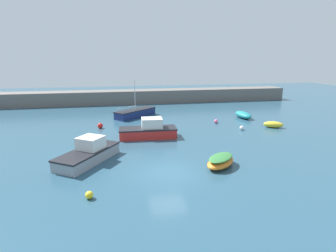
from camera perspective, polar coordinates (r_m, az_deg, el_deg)
The scene contains 12 objects.
ground_plane at distance 18.03m, azimuth -0.04°, elevation -10.36°, with size 120.00×120.00×0.20m, color #284C60.
harbor_breakwater at distance 46.42m, azimuth -7.34°, elevation 6.37°, with size 55.32×3.74×2.22m, color #66605B.
sailboat_short_mast at distance 35.04m, azimuth -7.10°, elevation 2.83°, with size 5.80×5.36×4.89m.
rowboat_blue_near at distance 35.49m, azimuth 16.06°, elevation 2.35°, with size 1.52×3.42×0.83m.
cabin_cruiser_white at distance 25.57m, azimuth -4.20°, elevation -0.97°, with size 5.63×2.34×1.92m.
motorboat_grey_hull at distance 20.52m, azimuth -16.87°, elevation -5.65°, with size 4.75×5.64×1.81m.
rowboat_with_red_cover at distance 19.12m, azimuth 11.39°, elevation -7.52°, with size 3.11×2.98×0.81m.
dinghy_near_pier at distance 31.57m, azimuth 21.96°, elevation 0.31°, with size 2.32×1.84×0.71m.
mooring_buoy_pink at distance 31.87m, azimuth 10.41°, elevation 1.02°, with size 0.46×0.46×0.46m, color #EA668C.
mooring_buoy_white at distance 29.39m, azimuth 15.76°, elevation -0.41°, with size 0.46×0.46×0.46m, color white.
mooring_buoy_red at distance 29.95m, azimuth -14.54°, elevation 0.07°, with size 0.59×0.59×0.59m, color red.
mooring_buoy_yellow at distance 15.43m, azimuth -16.77°, elevation -14.19°, with size 0.44×0.44×0.44m, color yellow.
Camera 1 is at (-3.22, -16.06, 7.42)m, focal length 28.00 mm.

